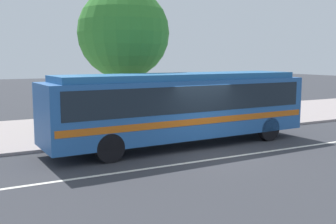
{
  "coord_description": "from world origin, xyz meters",
  "views": [
    {
      "loc": [
        -8.21,
        -12.05,
        3.48
      ],
      "look_at": [
        -0.53,
        2.31,
        1.3
      ],
      "focal_mm": 42.96,
      "sensor_mm": 36.0,
      "label": 1
    }
  ],
  "objects_px": {
    "pedestrian_waiting_near_sign": "(66,119)",
    "pedestrian_walking_along_curb": "(143,113)",
    "transit_bus": "(182,104)",
    "bus_stop_sign": "(228,96)",
    "street_tree_near_stop": "(124,33)",
    "pedestrian_standing_by_tree": "(114,114)"
  },
  "relations": [
    {
      "from": "street_tree_near_stop",
      "to": "bus_stop_sign",
      "type": "bearing_deg",
      "value": -27.12
    },
    {
      "from": "transit_bus",
      "to": "pedestrian_walking_along_curb",
      "type": "relative_size",
      "value": 6.82
    },
    {
      "from": "pedestrian_waiting_near_sign",
      "to": "pedestrian_standing_by_tree",
      "type": "relative_size",
      "value": 0.99
    },
    {
      "from": "transit_bus",
      "to": "pedestrian_walking_along_curb",
      "type": "distance_m",
      "value": 2.67
    },
    {
      "from": "street_tree_near_stop",
      "to": "pedestrian_walking_along_curb",
      "type": "bearing_deg",
      "value": -80.72
    },
    {
      "from": "street_tree_near_stop",
      "to": "pedestrian_standing_by_tree",
      "type": "bearing_deg",
      "value": -125.95
    },
    {
      "from": "transit_bus",
      "to": "pedestrian_waiting_near_sign",
      "type": "bearing_deg",
      "value": 151.5
    },
    {
      "from": "pedestrian_waiting_near_sign",
      "to": "pedestrian_walking_along_curb",
      "type": "distance_m",
      "value": 3.56
    },
    {
      "from": "pedestrian_standing_by_tree",
      "to": "pedestrian_waiting_near_sign",
      "type": "bearing_deg",
      "value": -171.76
    },
    {
      "from": "transit_bus",
      "to": "pedestrian_standing_by_tree",
      "type": "height_order",
      "value": "transit_bus"
    },
    {
      "from": "bus_stop_sign",
      "to": "pedestrian_waiting_near_sign",
      "type": "bearing_deg",
      "value": 177.38
    },
    {
      "from": "transit_bus",
      "to": "pedestrian_standing_by_tree",
      "type": "bearing_deg",
      "value": 127.7
    },
    {
      "from": "transit_bus",
      "to": "pedestrian_waiting_near_sign",
      "type": "height_order",
      "value": "transit_bus"
    },
    {
      "from": "transit_bus",
      "to": "bus_stop_sign",
      "type": "height_order",
      "value": "transit_bus"
    },
    {
      "from": "pedestrian_walking_along_curb",
      "to": "bus_stop_sign",
      "type": "xyz_separation_m",
      "value": [
        4.18,
        -0.69,
        0.63
      ]
    },
    {
      "from": "pedestrian_standing_by_tree",
      "to": "bus_stop_sign",
      "type": "bearing_deg",
      "value": -6.72
    },
    {
      "from": "pedestrian_waiting_near_sign",
      "to": "bus_stop_sign",
      "type": "bearing_deg",
      "value": -2.62
    },
    {
      "from": "bus_stop_sign",
      "to": "street_tree_near_stop",
      "type": "xyz_separation_m",
      "value": [
        -4.43,
        2.27,
        2.95
      ]
    },
    {
      "from": "transit_bus",
      "to": "street_tree_near_stop",
      "type": "height_order",
      "value": "street_tree_near_stop"
    },
    {
      "from": "transit_bus",
      "to": "bus_stop_sign",
      "type": "xyz_separation_m",
      "value": [
        3.66,
        1.85,
        0.02
      ]
    },
    {
      "from": "pedestrian_standing_by_tree",
      "to": "bus_stop_sign",
      "type": "distance_m",
      "value": 5.68
    },
    {
      "from": "bus_stop_sign",
      "to": "pedestrian_standing_by_tree",
      "type": "bearing_deg",
      "value": 173.28
    }
  ]
}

